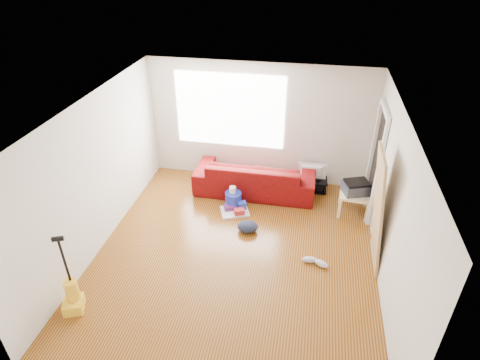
% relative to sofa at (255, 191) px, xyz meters
% --- Properties ---
extents(room, '(4.51, 5.01, 2.51)m').
position_rel_sofa_xyz_m(room, '(0.06, -1.80, 1.25)').
color(room, '#4E2808').
rests_on(room, ground).
extents(sofa, '(2.39, 0.94, 0.70)m').
position_rel_sofa_xyz_m(sofa, '(0.00, 0.00, 0.00)').
color(sofa, '#440302').
rests_on(sofa, ground).
extents(tv_stand, '(0.67, 0.40, 0.25)m').
position_rel_sofa_xyz_m(tv_stand, '(1.12, 0.27, 0.13)').
color(tv_stand, black).
rests_on(tv_stand, ground).
extents(tv, '(0.59, 0.08, 0.34)m').
position_rel_sofa_xyz_m(tv, '(1.12, 0.27, 0.42)').
color(tv, black).
rests_on(tv, tv_stand).
extents(side_table, '(0.58, 0.58, 0.44)m').
position_rel_sofa_xyz_m(side_table, '(1.93, -0.38, 0.37)').
color(side_table, beige).
rests_on(side_table, ground).
extents(printer, '(0.56, 0.49, 0.24)m').
position_rel_sofa_xyz_m(printer, '(1.93, -0.38, 0.56)').
color(printer, '#2A2B34').
rests_on(printer, side_table).
extents(bucket, '(0.38, 0.38, 0.32)m').
position_rel_sofa_xyz_m(bucket, '(-0.32, -0.62, 0.00)').
color(bucket, '#1F2FA4').
rests_on(bucket, ground).
extents(toilet_paper, '(0.13, 0.13, 0.12)m').
position_rel_sofa_xyz_m(toilet_paper, '(-0.33, -0.61, 0.22)').
color(toilet_paper, silver).
rests_on(toilet_paper, bucket).
extents(cleaning_tray, '(0.63, 0.57, 0.18)m').
position_rel_sofa_xyz_m(cleaning_tray, '(-0.24, -0.80, 0.06)').
color(cleaning_tray, silver).
rests_on(cleaning_tray, ground).
extents(backpack, '(0.39, 0.33, 0.20)m').
position_rel_sofa_xyz_m(backpack, '(0.08, -1.32, 0.00)').
color(backpack, black).
rests_on(backpack, ground).
extents(sneakers, '(0.45, 0.23, 0.10)m').
position_rel_sofa_xyz_m(sneakers, '(1.29, -1.94, 0.05)').
color(sneakers, '#ADAFC2').
rests_on(sneakers, ground).
extents(vacuum, '(0.35, 0.37, 1.24)m').
position_rel_sofa_xyz_m(vacuum, '(-2.02, -3.46, 0.23)').
color(vacuum, gold).
rests_on(vacuum, ground).
extents(door_panel, '(0.25, 0.79, 1.96)m').
position_rel_sofa_xyz_m(door_panel, '(2.11, -1.71, 0.00)').
color(door_panel, '#9F7A4E').
rests_on(door_panel, ground).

